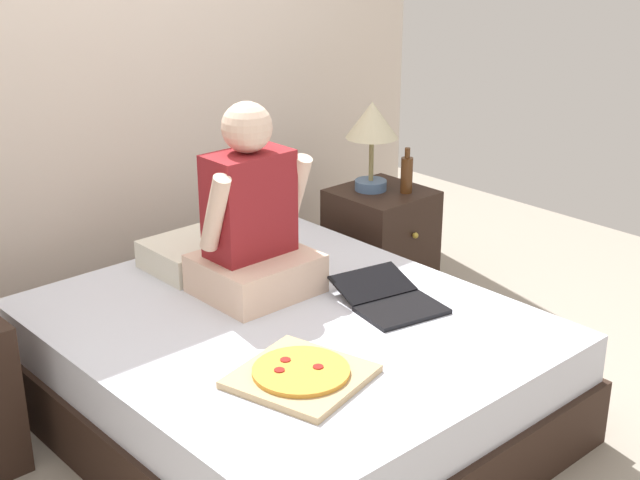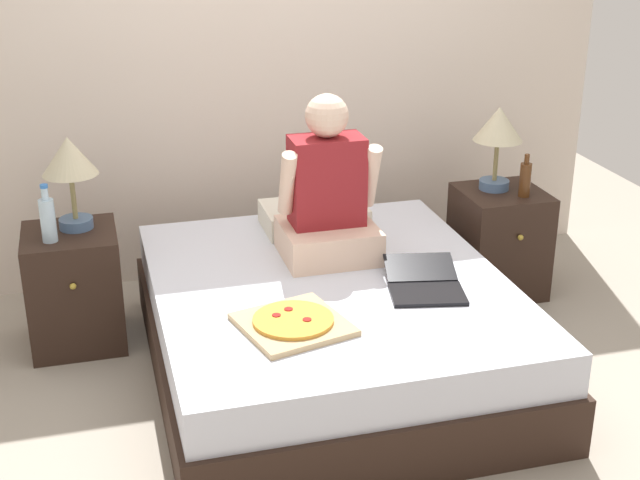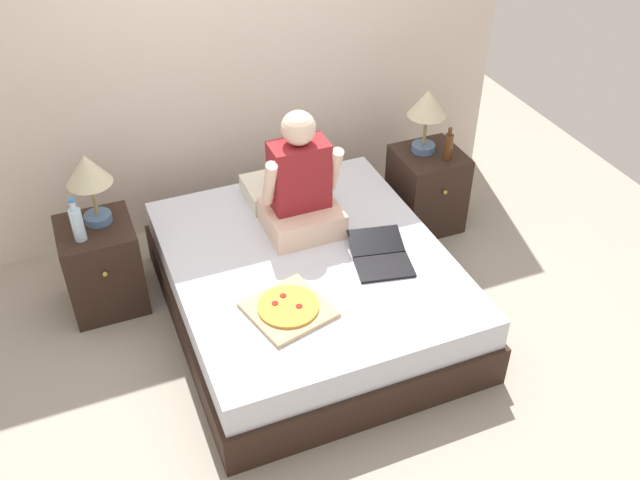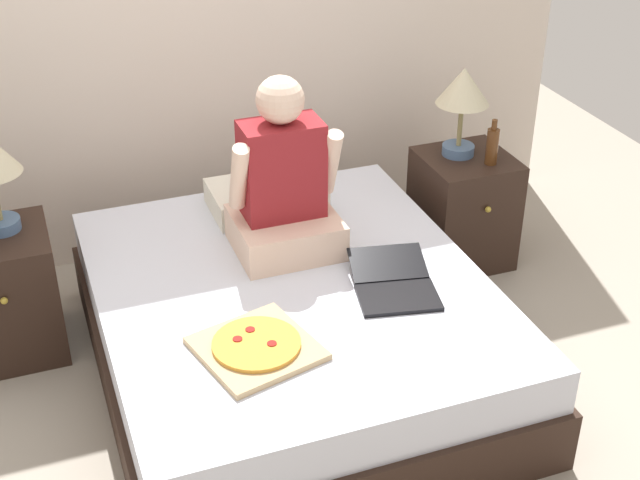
% 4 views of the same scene
% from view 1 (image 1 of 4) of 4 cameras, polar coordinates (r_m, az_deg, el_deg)
% --- Properties ---
extents(ground_plane, '(5.89, 5.89, 0.00)m').
position_cam_1_polar(ground_plane, '(3.65, -2.03, -11.44)').
color(ground_plane, '#9E9384').
extents(wall_back, '(3.89, 0.12, 2.50)m').
position_cam_1_polar(wall_back, '(4.21, -13.94, 10.79)').
color(wall_back, beige).
rests_on(wall_back, ground).
extents(bed, '(1.61, 1.87, 0.46)m').
position_cam_1_polar(bed, '(3.53, -2.08, -8.36)').
color(bed, black).
rests_on(bed, ground).
extents(nightstand_right, '(0.44, 0.47, 0.58)m').
position_cam_1_polar(nightstand_right, '(4.59, 3.89, -0.29)').
color(nightstand_right, black).
rests_on(nightstand_right, ground).
extents(lamp_on_right_nightstand, '(0.26, 0.26, 0.45)m').
position_cam_1_polar(lamp_on_right_nightstand, '(4.41, 3.35, 7.27)').
color(lamp_on_right_nightstand, '#4C6B93').
rests_on(lamp_on_right_nightstand, nightstand_right).
extents(beer_bottle, '(0.06, 0.06, 0.23)m').
position_cam_1_polar(beer_bottle, '(4.45, 5.57, 4.22)').
color(beer_bottle, '#512D14').
rests_on(beer_bottle, nightstand_right).
extents(pillow, '(0.52, 0.34, 0.12)m').
position_cam_1_polar(pillow, '(3.93, -7.25, -0.63)').
color(pillow, silver).
rests_on(pillow, bed).
extents(person_seated, '(0.47, 0.40, 0.78)m').
position_cam_1_polar(person_seated, '(3.55, -4.37, 1.00)').
color(person_seated, beige).
rests_on(person_seated, bed).
extents(laptop, '(0.39, 0.47, 0.07)m').
position_cam_1_polar(laptop, '(3.52, 4.63, -3.92)').
color(laptop, black).
rests_on(laptop, bed).
extents(pizza_box, '(0.49, 0.49, 0.05)m').
position_cam_1_polar(pizza_box, '(3.00, -1.23, -8.62)').
color(pizza_box, tan).
rests_on(pizza_box, bed).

